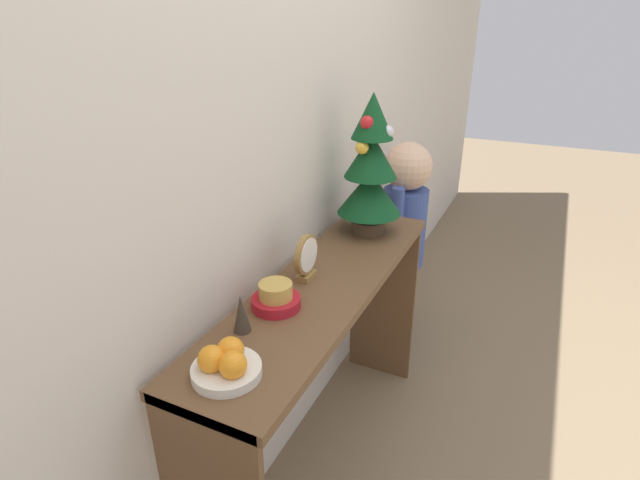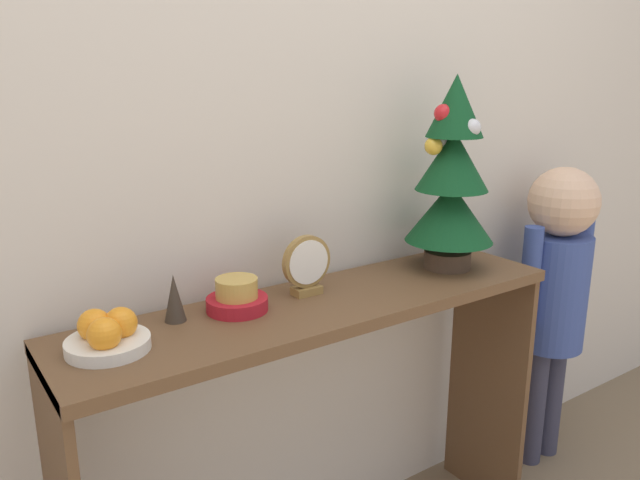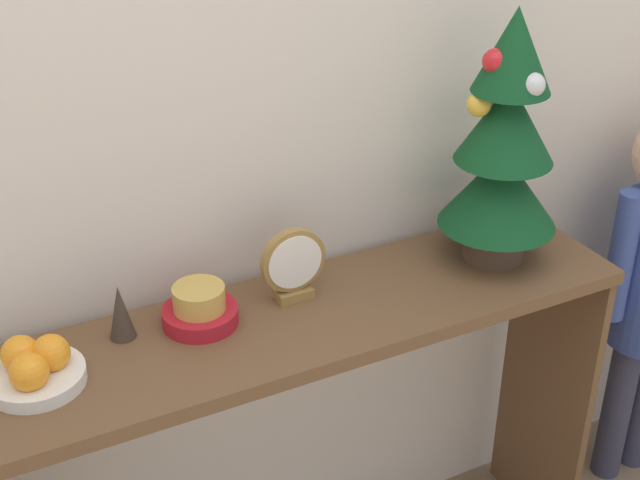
{
  "view_description": "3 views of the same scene",
  "coord_description": "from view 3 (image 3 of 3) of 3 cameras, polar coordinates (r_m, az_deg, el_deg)",
  "views": [
    {
      "loc": [
        -1.27,
        -0.43,
        1.59
      ],
      "look_at": [
        0.02,
        0.19,
        0.94
      ],
      "focal_mm": 28.0,
      "sensor_mm": 36.0,
      "label": 1
    },
    {
      "loc": [
        -0.82,
        -1.0,
        1.35
      ],
      "look_at": [
        0.01,
        0.19,
        0.96
      ],
      "focal_mm": 35.0,
      "sensor_mm": 36.0,
      "label": 2
    },
    {
      "loc": [
        -0.64,
        -1.12,
        1.76
      ],
      "look_at": [
        0.03,
        0.18,
        0.95
      ],
      "focal_mm": 50.0,
      "sensor_mm": 36.0,
      "label": 3
    }
  ],
  "objects": [
    {
      "name": "figurine",
      "position": [
        1.66,
        -12.66,
        -4.51
      ],
      "size": [
        0.05,
        0.05,
        0.11
      ],
      "color": "#382D23",
      "rests_on": "console_table"
    },
    {
      "name": "console_table",
      "position": [
        1.82,
        -0.53,
        -9.44
      ],
      "size": [
        1.29,
        0.33,
        0.81
      ],
      "color": "brown",
      "rests_on": "ground_plane"
    },
    {
      "name": "singing_bowl",
      "position": [
        1.68,
        -7.71,
        -4.38
      ],
      "size": [
        0.14,
        0.14,
        0.08
      ],
      "color": "#AD1923",
      "rests_on": "console_table"
    },
    {
      "name": "fruit_bowl",
      "position": [
        1.59,
        -17.79,
        -7.79
      ],
      "size": [
        0.17,
        0.17,
        0.08
      ],
      "color": "silver",
      "rests_on": "console_table"
    },
    {
      "name": "back_wall",
      "position": [
        1.7,
        -3.83,
        11.42
      ],
      "size": [
        7.0,
        0.05,
        2.5
      ],
      "primitive_type": "cube",
      "color": "beige",
      "rests_on": "ground_plane"
    },
    {
      "name": "mini_tree",
      "position": [
        1.82,
        11.71,
        6.01
      ],
      "size": [
        0.24,
        0.24,
        0.53
      ],
      "color": "#4C3828",
      "rests_on": "console_table"
    },
    {
      "name": "desk_clock",
      "position": [
        1.72,
        -1.72,
        -1.63
      ],
      "size": [
        0.13,
        0.04,
        0.15
      ],
      "color": "olive",
      "rests_on": "console_table"
    }
  ]
}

